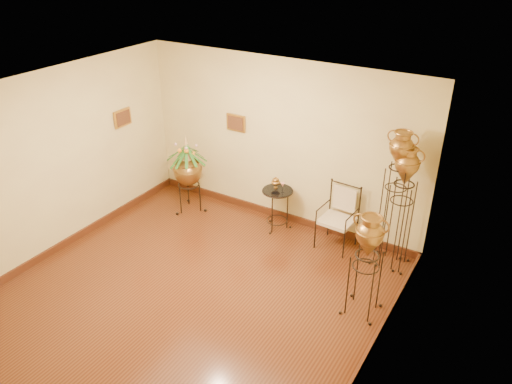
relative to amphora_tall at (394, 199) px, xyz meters
The scene contains 8 objects.
ground 3.16m from the amphora_tall, 133.52° to the right, with size 5.00×5.00×0.00m, color #562B14.
room_shell 3.03m from the amphora_tall, 133.70° to the right, with size 5.02×5.02×2.81m.
amphora_tall is the anchor object (origin of this frame).
amphora_mid 0.16m from the amphora_tall, ahead, with size 0.57×0.57×1.93m.
amphora_short 1.29m from the amphora_tall, 86.61° to the right, with size 0.50×0.50×1.48m.
planter_urn 3.57m from the amphora_tall, behind, with size 0.94×0.94×1.46m.
armchair 1.01m from the amphora_tall, behind, with size 0.61×0.57×1.03m.
side_table 2.02m from the amphora_tall, behind, with size 0.55×0.55×0.92m.
Camera 1 is at (3.59, -4.22, 4.50)m, focal length 35.00 mm.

